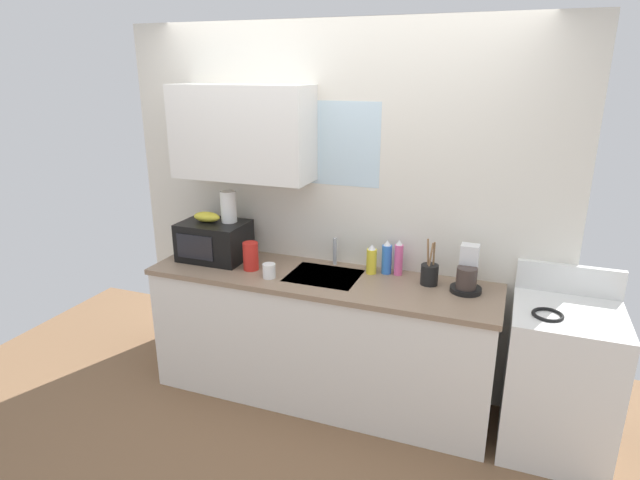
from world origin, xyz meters
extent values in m
cube|color=silver|center=(0.00, 0.35, 1.25)|extent=(3.08, 0.10, 2.50)
cube|color=white|center=(-0.61, 0.14, 1.79)|extent=(0.96, 0.32, 0.62)
cube|color=silver|center=(0.02, 0.31, 1.73)|extent=(0.56, 0.02, 0.55)
cube|color=white|center=(0.00, 0.00, 0.43)|extent=(2.28, 0.60, 0.86)
cube|color=#8C725B|center=(0.00, 0.00, 0.88)|extent=(2.31, 0.63, 0.03)
cube|color=#9EA0A5|center=(0.02, 0.02, 0.83)|extent=(0.46, 0.38, 0.14)
cylinder|color=#B2B5BA|center=(0.02, 0.24, 1.00)|extent=(0.03, 0.03, 0.19)
cube|color=white|center=(1.50, 0.00, 0.45)|extent=(0.60, 0.60, 0.90)
torus|color=black|center=(1.38, -0.10, 0.91)|extent=(0.17, 0.17, 0.02)
cube|color=white|center=(1.50, 0.28, 0.99)|extent=(0.60, 0.04, 0.18)
cube|color=black|center=(-0.82, 0.05, 1.04)|extent=(0.46, 0.34, 0.27)
cube|color=black|center=(-0.87, -0.12, 1.04)|extent=(0.28, 0.01, 0.17)
ellipsoid|color=gold|center=(-0.87, 0.05, 1.20)|extent=(0.20, 0.11, 0.07)
cylinder|color=white|center=(-0.72, 0.10, 1.28)|extent=(0.11, 0.11, 0.22)
cylinder|color=black|center=(0.92, 0.08, 0.92)|extent=(0.19, 0.19, 0.03)
cylinder|color=#3F332D|center=(0.92, 0.07, 1.00)|extent=(0.12, 0.12, 0.13)
cube|color=silver|center=(0.92, 0.15, 1.05)|extent=(0.11, 0.09, 0.26)
cylinder|color=yellow|center=(0.30, 0.17, 0.98)|extent=(0.07, 0.07, 0.17)
cone|color=white|center=(0.30, 0.17, 1.08)|extent=(0.05, 0.05, 0.04)
cylinder|color=blue|center=(0.39, 0.21, 1.00)|extent=(0.07, 0.07, 0.20)
cone|color=white|center=(0.39, 0.21, 1.11)|extent=(0.05, 0.05, 0.04)
cylinder|color=#E55999|center=(0.47, 0.21, 1.00)|extent=(0.06, 0.06, 0.21)
cone|color=white|center=(0.47, 0.21, 1.12)|extent=(0.04, 0.04, 0.04)
cylinder|color=red|center=(-0.48, -0.05, 1.00)|extent=(0.10, 0.10, 0.19)
cylinder|color=white|center=(-0.30, -0.14, 0.95)|extent=(0.08, 0.08, 0.09)
cylinder|color=black|center=(0.69, 0.12, 0.97)|extent=(0.11, 0.11, 0.13)
cylinder|color=olive|center=(0.68, 0.12, 1.07)|extent=(0.03, 0.03, 0.26)
cylinder|color=olive|center=(0.71, 0.13, 1.06)|extent=(0.01, 0.02, 0.24)
cylinder|color=olive|center=(0.69, 0.10, 1.06)|extent=(0.03, 0.04, 0.24)
camera|label=1|loc=(1.14, -3.00, 2.20)|focal=29.60mm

